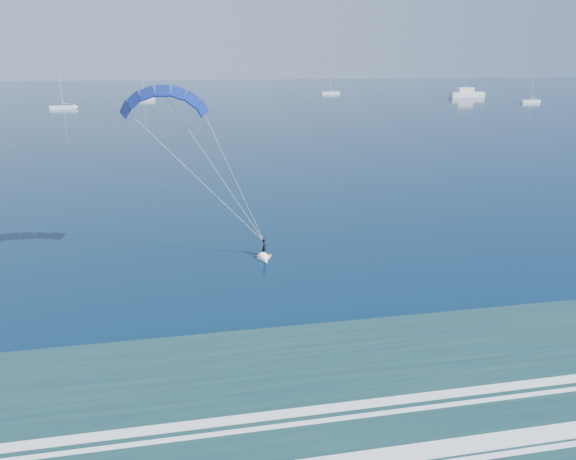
{
  "coord_description": "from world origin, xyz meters",
  "views": [
    {
      "loc": [
        -9.66,
        -13.47,
        18.54
      ],
      "look_at": [
        -2.26,
        26.52,
        4.81
      ],
      "focal_mm": 32.0,
      "sensor_mm": 36.0,
      "label": 1
    }
  ],
  "objects_px": {
    "sailboat_2": "(144,99)",
    "sailboat_4": "(530,101)",
    "sailboat_3": "(330,93)",
    "motor_yacht": "(466,93)",
    "sailboat_1": "(63,107)",
    "kitesurfer_rig": "(217,171)"
  },
  "relations": [
    {
      "from": "sailboat_3",
      "to": "motor_yacht",
      "type": "bearing_deg",
      "value": -29.84
    },
    {
      "from": "sailboat_1",
      "to": "sailboat_2",
      "type": "bearing_deg",
      "value": 51.33
    },
    {
      "from": "motor_yacht",
      "to": "sailboat_2",
      "type": "xyz_separation_m",
      "value": [
        -152.27,
        6.71,
        -1.14
      ]
    },
    {
      "from": "motor_yacht",
      "to": "sailboat_1",
      "type": "height_order",
      "value": "sailboat_1"
    },
    {
      "from": "sailboat_1",
      "to": "sailboat_3",
      "type": "height_order",
      "value": "sailboat_3"
    },
    {
      "from": "sailboat_1",
      "to": "sailboat_2",
      "type": "relative_size",
      "value": 1.09
    },
    {
      "from": "motor_yacht",
      "to": "sailboat_4",
      "type": "xyz_separation_m",
      "value": [
        11.01,
        -34.12,
        -1.14
      ]
    },
    {
      "from": "kitesurfer_rig",
      "to": "sailboat_4",
      "type": "xyz_separation_m",
      "value": [
        141.06,
        158.39,
        -8.43
      ]
    },
    {
      "from": "sailboat_3",
      "to": "kitesurfer_rig",
      "type": "bearing_deg",
      "value": -107.4
    },
    {
      "from": "motor_yacht",
      "to": "sailboat_1",
      "type": "distance_m",
      "value": 181.28
    },
    {
      "from": "sailboat_4",
      "to": "sailboat_1",
      "type": "bearing_deg",
      "value": 177.86
    },
    {
      "from": "kitesurfer_rig",
      "to": "motor_yacht",
      "type": "xyz_separation_m",
      "value": [
        130.05,
        192.51,
        -7.29
      ]
    },
    {
      "from": "motor_yacht",
      "to": "sailboat_3",
      "type": "height_order",
      "value": "sailboat_3"
    },
    {
      "from": "motor_yacht",
      "to": "sailboat_3",
      "type": "xyz_separation_m",
      "value": [
        -59.1,
        33.9,
        -1.13
      ]
    },
    {
      "from": "motor_yacht",
      "to": "sailboat_1",
      "type": "bearing_deg",
      "value": -171.43
    },
    {
      "from": "motor_yacht",
      "to": "sailboat_1",
      "type": "xyz_separation_m",
      "value": [
        -179.25,
        -27.01,
        -1.13
      ]
    },
    {
      "from": "motor_yacht",
      "to": "sailboat_3",
      "type": "distance_m",
      "value": 68.14
    },
    {
      "from": "sailboat_3",
      "to": "sailboat_2",
      "type": "bearing_deg",
      "value": -163.73
    },
    {
      "from": "sailboat_2",
      "to": "sailboat_4",
      "type": "bearing_deg",
      "value": -14.04
    },
    {
      "from": "kitesurfer_rig",
      "to": "sailboat_1",
      "type": "bearing_deg",
      "value": 106.56
    },
    {
      "from": "sailboat_2",
      "to": "sailboat_4",
      "type": "height_order",
      "value": "sailboat_2"
    },
    {
      "from": "sailboat_3",
      "to": "sailboat_4",
      "type": "xyz_separation_m",
      "value": [
        70.11,
        -68.02,
        -0.01
      ]
    }
  ]
}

